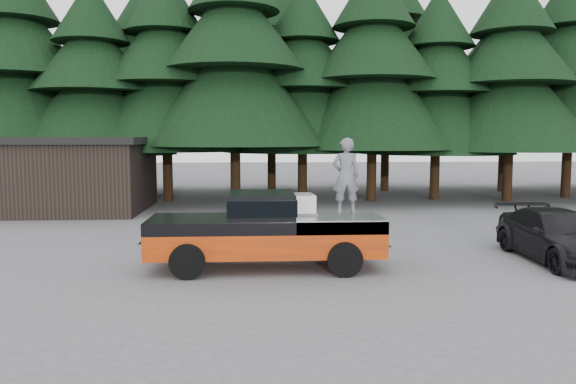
{
  "coord_description": "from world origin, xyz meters",
  "views": [
    {
      "loc": [
        -0.11,
        -13.63,
        3.31
      ],
      "look_at": [
        0.74,
        0.0,
        1.96
      ],
      "focal_mm": 35.0,
      "sensor_mm": 36.0,
      "label": 1
    }
  ],
  "objects": [
    {
      "name": "pickup_truck",
      "position": [
        0.19,
        0.31,
        0.67
      ],
      "size": [
        6.0,
        2.04,
        1.33
      ],
      "primitive_type": null,
      "color": "#D73800",
      "rests_on": "ground"
    },
    {
      "name": "utility_building",
      "position": [
        -9.0,
        12.0,
        1.67
      ],
      "size": [
        8.4,
        6.4,
        3.3
      ],
      "color": "black",
      "rests_on": "ground"
    },
    {
      "name": "ground",
      "position": [
        0.0,
        0.0,
        0.0
      ],
      "size": [
        120.0,
        120.0,
        0.0
      ],
      "primitive_type": "plane",
      "color": "#4F5052",
      "rests_on": "ground"
    },
    {
      "name": "truck_cab",
      "position": [
        0.09,
        0.31,
        1.62
      ],
      "size": [
        1.66,
        1.9,
        0.59
      ],
      "primitive_type": "cube",
      "color": "black",
      "rests_on": "pickup_truck"
    },
    {
      "name": "parked_car",
      "position": [
        8.01,
        0.65,
        0.68
      ],
      "size": [
        1.98,
        4.72,
        1.36
      ],
      "primitive_type": "imported",
      "rotation": [
        0.0,
        0.0,
        -0.02
      ],
      "color": "black",
      "rests_on": "ground"
    },
    {
      "name": "man_on_bed",
      "position": [
        2.27,
        0.64,
        2.31
      ],
      "size": [
        0.73,
        0.49,
        1.96
      ],
      "primitive_type": "imported",
      "rotation": [
        0.0,
        0.0,
        3.18
      ],
      "color": "slate",
      "rests_on": "pickup_truck"
    },
    {
      "name": "air_compressor",
      "position": [
        1.1,
        0.51,
        1.57
      ],
      "size": [
        0.71,
        0.6,
        0.48
      ],
      "primitive_type": "cube",
      "rotation": [
        0.0,
        0.0,
        0.02
      ],
      "color": "silver",
      "rests_on": "pickup_truck"
    },
    {
      "name": "treeline",
      "position": [
        0.42,
        17.2,
        7.72
      ],
      "size": [
        60.15,
        16.05,
        17.5
      ],
      "color": "black",
      "rests_on": "ground"
    }
  ]
}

